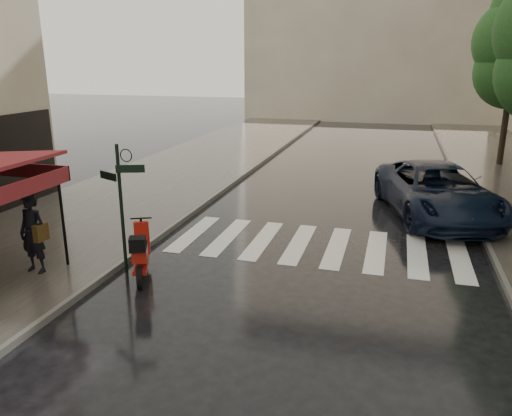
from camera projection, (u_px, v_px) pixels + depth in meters
The scene contains 9 objects.
ground at pixel (101, 344), 8.98m from camera, with size 120.00×120.00×0.00m, color black.
sidewalk_near at pixel (165, 179), 21.21m from camera, with size 6.00×60.00×0.12m, color #38332D.
curb_near at pixel (233, 183), 20.41m from camera, with size 0.12×60.00×0.16m, color #595651.
curb_far at pixel (466, 199), 18.09m from camera, with size 0.12×60.00×0.16m, color #595651.
crosswalk at pixel (318, 245), 13.74m from camera, with size 7.85×3.20×0.01m.
signpost at pixel (121, 198), 11.54m from camera, with size 1.17×0.29×3.10m.
pedestrian_with_umbrella at pixel (28, 202), 11.29m from camera, with size 1.22×1.24×2.57m.
scooter at pixel (141, 254), 11.59m from camera, with size 0.99×1.78×1.25m.
parked_car at pixel (437, 191), 16.08m from camera, with size 2.83×6.14×1.71m, color black.
Camera 1 is at (4.84, -6.86, 4.90)m, focal length 35.00 mm.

